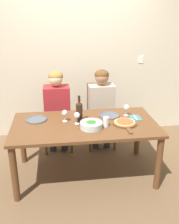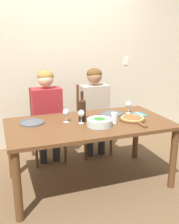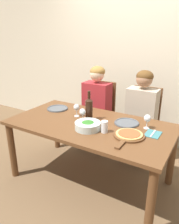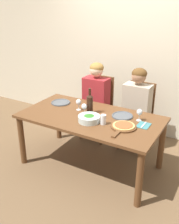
{
  "view_description": "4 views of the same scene",
  "coord_description": "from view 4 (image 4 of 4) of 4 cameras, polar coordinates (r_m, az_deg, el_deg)",
  "views": [
    {
      "loc": [
        -0.33,
        -2.91,
        2.02
      ],
      "look_at": [
        0.06,
        -0.02,
        0.88
      ],
      "focal_mm": 42.0,
      "sensor_mm": 36.0,
      "label": 1
    },
    {
      "loc": [
        -0.92,
        -2.55,
        1.61
      ],
      "look_at": [
        0.01,
        0.03,
        0.83
      ],
      "focal_mm": 42.0,
      "sensor_mm": 36.0,
      "label": 2
    },
    {
      "loc": [
        1.12,
        -1.87,
        1.66
      ],
      "look_at": [
        -0.1,
        0.16,
        0.79
      ],
      "focal_mm": 35.0,
      "sensor_mm": 36.0,
      "label": 3
    },
    {
      "loc": [
        1.49,
        -2.6,
        2.08
      ],
      "look_at": [
        -0.02,
        0.01,
        0.78
      ],
      "focal_mm": 42.0,
      "sensor_mm": 36.0,
      "label": 4
    }
  ],
  "objects": [
    {
      "name": "dinner_plate_right",
      "position": [
        3.3,
        7.18,
        -0.81
      ],
      "size": [
        0.27,
        0.27,
        0.02
      ],
      "color": "#4C5156",
      "rests_on": "dining_table"
    },
    {
      "name": "fork_on_napkin",
      "position": [
        3.11,
        11.69,
        -2.85
      ],
      "size": [
        0.14,
        0.18,
        0.01
      ],
      "color": "#387075",
      "rests_on": "dining_table"
    },
    {
      "name": "chair_right",
      "position": [
        3.94,
        10.58,
        -0.37
      ],
      "size": [
        0.42,
        0.42,
        0.98
      ],
      "color": "brown",
      "rests_on": "ground"
    },
    {
      "name": "broccoli_bowl",
      "position": [
        3.13,
        -0.09,
        -1.43
      ],
      "size": [
        0.27,
        0.27,
        0.08
      ],
      "color": "silver",
      "rests_on": "dining_table"
    },
    {
      "name": "pizza_on_board",
      "position": [
        3.02,
        7.38,
        -3.14
      ],
      "size": [
        0.3,
        0.44,
        0.04
      ],
      "color": "brown",
      "rests_on": "dining_table"
    },
    {
      "name": "person_man",
      "position": [
        3.76,
        10.21,
        2.09
      ],
      "size": [
        0.47,
        0.51,
        1.22
      ],
      "color": "#28282D",
      "rests_on": "ground"
    },
    {
      "name": "dinner_plate_left",
      "position": [
        3.72,
        -6.29,
        2.09
      ],
      "size": [
        0.27,
        0.27,
        0.02
      ],
      "color": "#4C5156",
      "rests_on": "dining_table"
    },
    {
      "name": "wine_glass_centre",
      "position": [
        3.29,
        -1.18,
        1.05
      ],
      "size": [
        0.07,
        0.07,
        0.15
      ],
      "color": "silver",
      "rests_on": "dining_table"
    },
    {
      "name": "wine_glass_left",
      "position": [
        3.43,
        -2.39,
        2.05
      ],
      "size": [
        0.07,
        0.07,
        0.15
      ],
      "color": "silver",
      "rests_on": "dining_table"
    },
    {
      "name": "wine_glass_right",
      "position": [
        3.18,
        10.82,
        -0.14
      ],
      "size": [
        0.07,
        0.07,
        0.15
      ],
      "color": "silver",
      "rests_on": "dining_table"
    },
    {
      "name": "person_woman",
      "position": [
        4.01,
        1.34,
        3.85
      ],
      "size": [
        0.47,
        0.51,
        1.22
      ],
      "color": "#28282D",
      "rests_on": "ground"
    },
    {
      "name": "water_tumbler",
      "position": [
        3.06,
        3.02,
        -1.65
      ],
      "size": [
        0.07,
        0.07,
        0.12
      ],
      "color": "silver",
      "rests_on": "dining_table"
    },
    {
      "name": "chair_left",
      "position": [
        4.19,
        2.08,
        1.46
      ],
      "size": [
        0.42,
        0.42,
        0.98
      ],
      "color": "brown",
      "rests_on": "ground"
    },
    {
      "name": "back_wall",
      "position": [
        4.27,
        9.48,
        13.27
      ],
      "size": [
        10.0,
        0.06,
        2.7
      ],
      "color": "beige",
      "rests_on": "ground"
    },
    {
      "name": "dining_table",
      "position": [
        3.33,
        0.24,
        -2.42
      ],
      "size": [
        1.77,
        0.94,
        0.73
      ],
      "color": "brown",
      "rests_on": "ground"
    },
    {
      "name": "wine_bottle",
      "position": [
        3.32,
        0.05,
        1.89
      ],
      "size": [
        0.08,
        0.08,
        0.33
      ],
      "color": "black",
      "rests_on": "dining_table"
    },
    {
      "name": "ground_plane",
      "position": [
        3.65,
        0.22,
        -11.37
      ],
      "size": [
        40.0,
        40.0,
        0.0
      ],
      "primitive_type": "plane",
      "color": "brown"
    }
  ]
}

